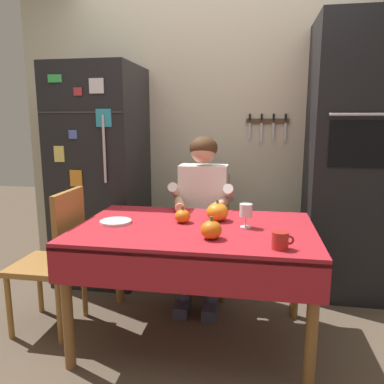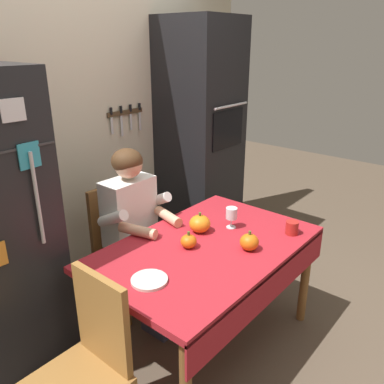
{
  "view_description": "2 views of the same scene",
  "coord_description": "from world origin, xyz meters",
  "px_view_note": "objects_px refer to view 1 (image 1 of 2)",
  "views": [
    {
      "loc": [
        0.34,
        -2.02,
        1.36
      ],
      "look_at": [
        -0.03,
        0.17,
        0.93
      ],
      "focal_mm": 35.0,
      "sensor_mm": 36.0,
      "label": 1
    },
    {
      "loc": [
        -1.67,
        -1.2,
        1.91
      ],
      "look_at": [
        0.1,
        0.29,
        1.01
      ],
      "focal_mm": 36.74,
      "sensor_mm": 36.0,
      "label": 2
    }
  ],
  "objects_px": {
    "dining_table": "(194,241)",
    "coffee_mug": "(280,240)",
    "chair_behind_person": "(205,227)",
    "wine_glass": "(246,211)",
    "chair_left_side": "(57,254)",
    "pumpkin_medium": "(217,212)",
    "refrigerator": "(101,175)",
    "seated_person": "(202,205)",
    "pumpkin_large": "(183,216)",
    "pumpkin_small": "(211,230)",
    "wall_oven": "(349,161)",
    "serving_tray": "(116,222)"
  },
  "relations": [
    {
      "from": "refrigerator",
      "to": "pumpkin_medium",
      "type": "xyz_separation_m",
      "value": [
        1.07,
        -0.72,
        -0.1
      ]
    },
    {
      "from": "seated_person",
      "to": "coffee_mug",
      "type": "xyz_separation_m",
      "value": [
        0.52,
        -0.91,
        0.05
      ]
    },
    {
      "from": "chair_behind_person",
      "to": "coffee_mug",
      "type": "distance_m",
      "value": 1.24
    },
    {
      "from": "chair_left_side",
      "to": "coffee_mug",
      "type": "xyz_separation_m",
      "value": [
        1.38,
        -0.32,
        0.27
      ]
    },
    {
      "from": "wall_oven",
      "to": "chair_behind_person",
      "type": "bearing_deg",
      "value": -173.19
    },
    {
      "from": "wall_oven",
      "to": "coffee_mug",
      "type": "height_order",
      "value": "wall_oven"
    },
    {
      "from": "seated_person",
      "to": "pumpkin_medium",
      "type": "relative_size",
      "value": 8.99
    },
    {
      "from": "chair_left_side",
      "to": "pumpkin_large",
      "type": "height_order",
      "value": "chair_left_side"
    },
    {
      "from": "serving_tray",
      "to": "wall_oven",
      "type": "bearing_deg",
      "value": 30.66
    },
    {
      "from": "chair_left_side",
      "to": "pumpkin_medium",
      "type": "xyz_separation_m",
      "value": [
        1.02,
        0.16,
        0.29
      ]
    },
    {
      "from": "dining_table",
      "to": "coffee_mug",
      "type": "distance_m",
      "value": 0.58
    },
    {
      "from": "pumpkin_medium",
      "to": "refrigerator",
      "type": "bearing_deg",
      "value": 146.2
    },
    {
      "from": "wall_oven",
      "to": "serving_tray",
      "type": "xyz_separation_m",
      "value": [
        -1.54,
        -0.91,
        -0.3
      ]
    },
    {
      "from": "chair_behind_person",
      "to": "wine_glass",
      "type": "bearing_deg",
      "value": -65.7
    },
    {
      "from": "wall_oven",
      "to": "pumpkin_large",
      "type": "bearing_deg",
      "value": -143.68
    },
    {
      "from": "coffee_mug",
      "to": "refrigerator",
      "type": "bearing_deg",
      "value": 140.18
    },
    {
      "from": "chair_left_side",
      "to": "serving_tray",
      "type": "height_order",
      "value": "chair_left_side"
    },
    {
      "from": "wall_oven",
      "to": "chair_behind_person",
      "type": "relative_size",
      "value": 2.26
    },
    {
      "from": "refrigerator",
      "to": "chair_left_side",
      "type": "distance_m",
      "value": 0.96
    },
    {
      "from": "wine_glass",
      "to": "refrigerator",
      "type": "bearing_deg",
      "value": 146.09
    },
    {
      "from": "coffee_mug",
      "to": "serving_tray",
      "type": "relative_size",
      "value": 0.57
    },
    {
      "from": "chair_left_side",
      "to": "pumpkin_large",
      "type": "relative_size",
      "value": 8.92
    },
    {
      "from": "seated_person",
      "to": "chair_left_side",
      "type": "distance_m",
      "value": 1.07
    },
    {
      "from": "pumpkin_medium",
      "to": "chair_left_side",
      "type": "bearing_deg",
      "value": -171.19
    },
    {
      "from": "refrigerator",
      "to": "chair_left_side",
      "type": "relative_size",
      "value": 1.94
    },
    {
      "from": "chair_behind_person",
      "to": "seated_person",
      "type": "height_order",
      "value": "seated_person"
    },
    {
      "from": "pumpkin_medium",
      "to": "coffee_mug",
      "type": "bearing_deg",
      "value": -52.96
    },
    {
      "from": "dining_table",
      "to": "pumpkin_small",
      "type": "xyz_separation_m",
      "value": [
        0.12,
        -0.21,
        0.13
      ]
    },
    {
      "from": "wine_glass",
      "to": "pumpkin_large",
      "type": "xyz_separation_m",
      "value": [
        -0.39,
        0.04,
        -0.06
      ]
    },
    {
      "from": "seated_person",
      "to": "chair_left_side",
      "type": "bearing_deg",
      "value": -145.38
    },
    {
      "from": "coffee_mug",
      "to": "wine_glass",
      "type": "bearing_deg",
      "value": 116.97
    },
    {
      "from": "seated_person",
      "to": "coffee_mug",
      "type": "distance_m",
      "value": 1.05
    },
    {
      "from": "pumpkin_large",
      "to": "pumpkin_medium",
      "type": "distance_m",
      "value": 0.22
    },
    {
      "from": "chair_behind_person",
      "to": "pumpkin_small",
      "type": "xyz_separation_m",
      "value": [
        0.16,
        -1.0,
        0.28
      ]
    },
    {
      "from": "dining_table",
      "to": "wall_oven",
      "type": "bearing_deg",
      "value": 41.31
    },
    {
      "from": "dining_table",
      "to": "coffee_mug",
      "type": "xyz_separation_m",
      "value": [
        0.48,
        -0.31,
        0.13
      ]
    },
    {
      "from": "dining_table",
      "to": "chair_left_side",
      "type": "xyz_separation_m",
      "value": [
        -0.9,
        0.01,
        -0.14
      ]
    },
    {
      "from": "chair_behind_person",
      "to": "chair_left_side",
      "type": "xyz_separation_m",
      "value": [
        -0.86,
        -0.78,
        0.0
      ]
    },
    {
      "from": "chair_behind_person",
      "to": "pumpkin_large",
      "type": "distance_m",
      "value": 0.76
    },
    {
      "from": "coffee_mug",
      "to": "pumpkin_medium",
      "type": "relative_size",
      "value": 0.79
    },
    {
      "from": "pumpkin_medium",
      "to": "pumpkin_small",
      "type": "relative_size",
      "value": 1.13
    },
    {
      "from": "dining_table",
      "to": "seated_person",
      "type": "xyz_separation_m",
      "value": [
        -0.04,
        0.6,
        0.08
      ]
    },
    {
      "from": "dining_table",
      "to": "pumpkin_large",
      "type": "relative_size",
      "value": 13.42
    },
    {
      "from": "refrigerator",
      "to": "wall_oven",
      "type": "relative_size",
      "value": 0.86
    },
    {
      "from": "refrigerator",
      "to": "wall_oven",
      "type": "height_order",
      "value": "wall_oven"
    },
    {
      "from": "chair_behind_person",
      "to": "wine_glass",
      "type": "relative_size",
      "value": 6.55
    },
    {
      "from": "refrigerator",
      "to": "wine_glass",
      "type": "xyz_separation_m",
      "value": [
        1.25,
        -0.84,
        -0.06
      ]
    },
    {
      "from": "refrigerator",
      "to": "dining_table",
      "type": "bearing_deg",
      "value": -42.91
    },
    {
      "from": "chair_behind_person",
      "to": "pumpkin_small",
      "type": "relative_size",
      "value": 7.6
    },
    {
      "from": "chair_behind_person",
      "to": "serving_tray",
      "type": "distance_m",
      "value": 0.93
    }
  ]
}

